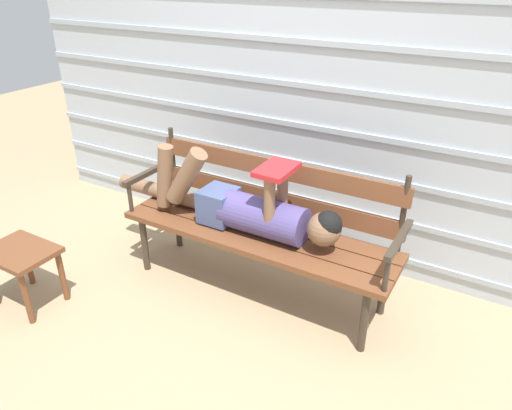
{
  "coord_description": "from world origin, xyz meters",
  "views": [
    {
      "loc": [
        1.23,
        -2.04,
        1.86
      ],
      "look_at": [
        0.0,
        0.08,
        0.6
      ],
      "focal_mm": 33.24,
      "sensor_mm": 36.0,
      "label": 1
    }
  ],
  "objects": [
    {
      "name": "park_bench",
      "position": [
        0.0,
        0.14,
        0.47
      ],
      "size": [
        1.71,
        0.47,
        0.88
      ],
      "color": "brown",
      "rests_on": "ground"
    },
    {
      "name": "footstool",
      "position": [
        -1.13,
        -0.72,
        0.3
      ],
      "size": [
        0.41,
        0.31,
        0.37
      ],
      "color": "brown",
      "rests_on": "ground"
    },
    {
      "name": "reclining_person",
      "position": [
        -0.09,
        0.07,
        0.57
      ],
      "size": [
        1.64,
        0.26,
        0.48
      ],
      "color": "#514784"
    },
    {
      "name": "house_siding",
      "position": [
        0.0,
        0.72,
        1.17
      ],
      "size": [
        4.61,
        0.08,
        2.35
      ],
      "color": "#B2BCC6",
      "rests_on": "ground"
    },
    {
      "name": "ground_plane",
      "position": [
        0.0,
        0.0,
        0.0
      ],
      "size": [
        12.0,
        12.0,
        0.0
      ],
      "primitive_type": "plane",
      "color": "tan"
    }
  ]
}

